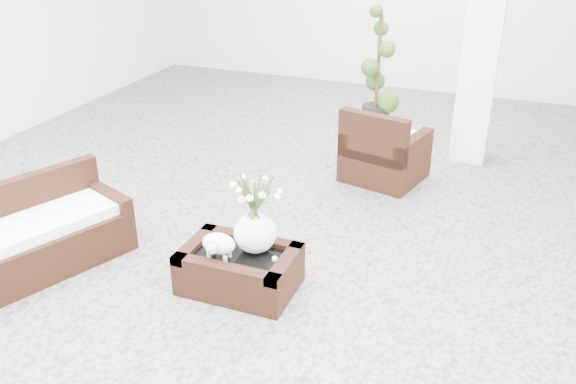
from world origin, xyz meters
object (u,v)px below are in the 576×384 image
(coffee_table, at_px, (240,271))
(topiary, at_px, (378,67))
(armchair, at_px, (386,143))
(loveseat, at_px, (42,227))

(coffee_table, bearing_deg, topiary, 89.64)
(topiary, bearing_deg, coffee_table, -90.36)
(coffee_table, height_order, armchair, armchair)
(armchair, distance_m, loveseat, 3.61)
(coffee_table, relative_size, loveseat, 0.65)
(armchair, height_order, topiary, topiary)
(coffee_table, xyz_separation_m, armchair, (0.58, 2.53, 0.26))
(loveseat, bearing_deg, topiary, 2.07)
(coffee_table, relative_size, topiary, 0.57)
(armchair, xyz_separation_m, loveseat, (-2.26, -2.81, -0.05))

